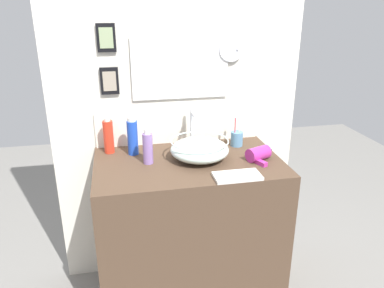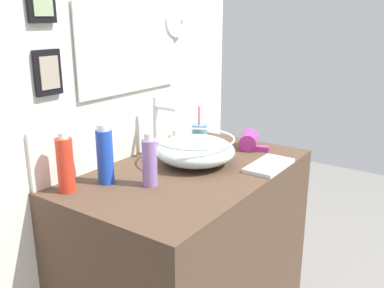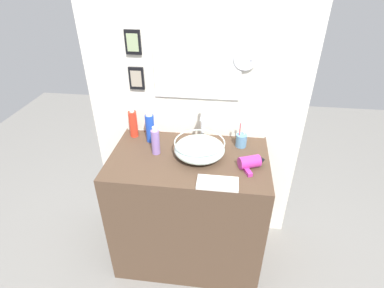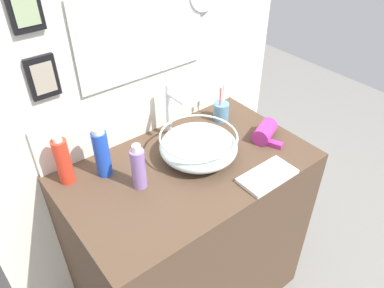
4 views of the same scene
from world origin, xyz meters
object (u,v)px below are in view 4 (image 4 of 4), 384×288
Objects in this scene: glass_bowl_sink at (198,146)px; hand_towel at (267,176)px; faucet at (170,108)px; hair_drier at (266,131)px; soap_dispenser at (102,152)px; toothbrush_cup at (221,111)px; shampoo_bottle at (63,161)px; lotion_bottle at (139,168)px.

glass_bowl_sink is 0.31m from hand_towel.
faucet is 0.45m from hair_drier.
hair_drier is 0.84× the size of soap_dispenser.
glass_bowl_sink is 0.31m from toothbrush_cup.
faucet is 0.37m from soap_dispenser.
faucet is at bearing 7.03° from soap_dispenser.
soap_dispenser is at bearing -21.23° from shampoo_bottle.
toothbrush_cup is at bearing -7.48° from faucet.
faucet reaches higher than hair_drier.
glass_bowl_sink is at bearing -0.32° from lotion_bottle.
lotion_bottle is 0.82× the size of hand_towel.
shampoo_bottle is at bearing 176.74° from toothbrush_cup.
glass_bowl_sink is at bearing 166.52° from hair_drier.
faucet is 1.38× the size of hair_drier.
lotion_bottle is at bearing -146.12° from faucet.
faucet is 0.35m from lotion_bottle.
shampoo_bottle reaches higher than lotion_bottle.
toothbrush_cup reaches higher than lotion_bottle.
hair_drier is at bearing -18.39° from soap_dispenser.
glass_bowl_sink is at bearing -90.00° from faucet.
hair_drier is at bearing -7.45° from lotion_bottle.
hand_towel is (0.42, -0.27, -0.08)m from lotion_bottle.
shampoo_bottle is at bearing 142.99° from hand_towel.
hair_drier is (0.33, -0.08, -0.02)m from glass_bowl_sink.
soap_dispenser is at bearing -172.97° from faucet.
hair_drier is at bearing -13.48° from glass_bowl_sink.
lotion_bottle is 0.17m from soap_dispenser.
glass_bowl_sink is 0.29m from lotion_bottle.
faucet reaches higher than soap_dispenser.
toothbrush_cup reaches higher than hand_towel.
shampoo_bottle is 0.80m from hand_towel.
lotion_bottle is (-0.62, 0.08, 0.05)m from hair_drier.
hand_towel is at bearing -135.80° from hair_drier.
lotion_bottle is 0.29m from shampoo_bottle.
lotion_bottle is (-0.29, -0.19, -0.06)m from faucet.
soap_dispenser reaches higher than hair_drier.
shampoo_bottle reaches higher than hand_towel.
toothbrush_cup is 0.77m from shampoo_bottle.
toothbrush_cup is 0.46m from hand_towel.
hair_drier is at bearing -39.66° from faucet.
soap_dispenser is (-0.69, 0.23, 0.07)m from hair_drier.
shampoo_bottle is (-0.21, 0.20, 0.01)m from lotion_bottle.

